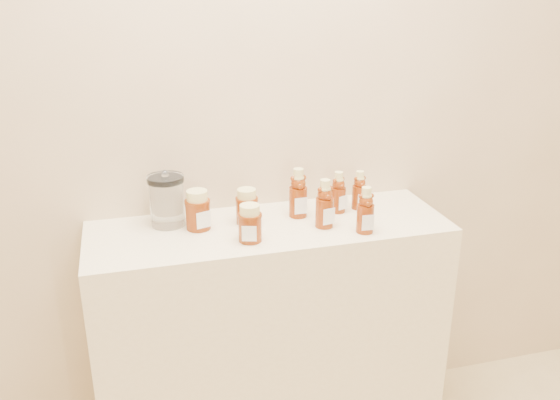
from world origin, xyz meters
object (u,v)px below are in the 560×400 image
object	(u,v)px
bear_bottle_front_left	(325,200)
honey_jar_left	(198,210)
display_table	(271,340)
bear_bottle_back_left	(298,190)
glass_canister	(167,198)

from	to	relation	value
bear_bottle_front_left	honey_jar_left	bearing A→B (deg)	156.16
bear_bottle_front_left	honey_jar_left	distance (m)	0.41
display_table	bear_bottle_back_left	world-z (taller)	bear_bottle_back_left
bear_bottle_front_left	honey_jar_left	world-z (taller)	bear_bottle_front_left
bear_bottle_back_left	bear_bottle_front_left	bearing A→B (deg)	-63.39
display_table	glass_canister	bearing A→B (deg)	162.95
glass_canister	display_table	bearing A→B (deg)	-17.05
bear_bottle_front_left	honey_jar_left	size ratio (longest dim) A/B	1.40
bear_bottle_front_left	glass_canister	world-z (taller)	same
display_table	bear_bottle_back_left	size ratio (longest dim) A/B	6.19
bear_bottle_front_left	glass_canister	distance (m)	0.52
display_table	bear_bottle_front_left	size ratio (longest dim) A/B	6.49
bear_bottle_back_left	honey_jar_left	size ratio (longest dim) A/B	1.47
honey_jar_left	glass_canister	distance (m)	0.11
honey_jar_left	glass_canister	bearing A→B (deg)	129.26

